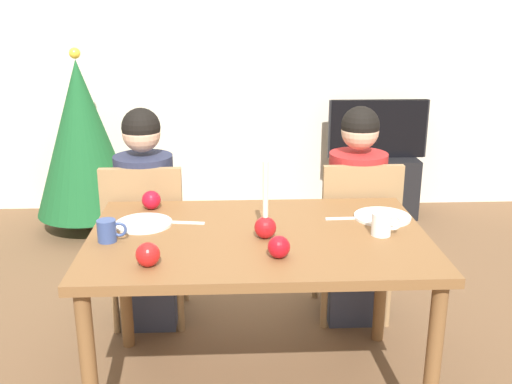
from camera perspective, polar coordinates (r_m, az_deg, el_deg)
back_wall at (r=4.91m, az=-1.32°, el=13.42°), size 6.40×0.10×2.60m
dining_table at (r=2.50m, az=0.21°, el=-5.83°), size 1.40×0.90×0.75m
chair_left at (r=3.15m, az=-10.44°, el=-4.10°), size 0.40×0.40×0.90m
chair_right at (r=3.19m, az=9.55°, el=-3.77°), size 0.40×0.40×0.90m
person_left_child at (r=3.16m, az=-10.43°, el=-2.91°), size 0.30×0.30×1.17m
person_right_child at (r=3.20m, az=9.49°, el=-2.60°), size 0.30×0.30×1.17m
tv_stand at (r=4.95m, az=11.26°, el=0.61°), size 0.64×0.40×0.48m
tv at (r=4.84m, az=11.59°, el=5.94°), size 0.79×0.05×0.46m
christmas_tree at (r=4.59m, az=-16.29°, el=4.98°), size 0.74×0.74×1.36m
candle_centerpiece at (r=2.41m, az=0.90°, el=-2.94°), size 0.09×0.09×0.32m
plate_left at (r=2.62m, az=-10.70°, el=-2.97°), size 0.24×0.24×0.01m
plate_right at (r=2.71m, az=12.01°, el=-2.34°), size 0.25×0.25×0.01m
mug_left at (r=2.46m, az=-14.01°, el=-3.61°), size 0.12×0.08×0.09m
mug_right at (r=2.50m, az=12.00°, el=-3.02°), size 0.13×0.08×0.09m
fork_left at (r=2.61m, az=-6.88°, el=-2.92°), size 0.18×0.04×0.01m
fork_right at (r=2.67m, az=8.56°, el=-2.51°), size 0.18×0.02×0.01m
apple_near_candle at (r=2.20m, az=-10.31°, el=-5.91°), size 0.09×0.09×0.09m
apple_by_left_plate at (r=2.80m, az=-9.99°, el=-0.76°), size 0.09×0.09×0.09m
apple_by_right_mug at (r=2.24m, az=2.20°, el=-5.28°), size 0.09×0.09×0.09m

